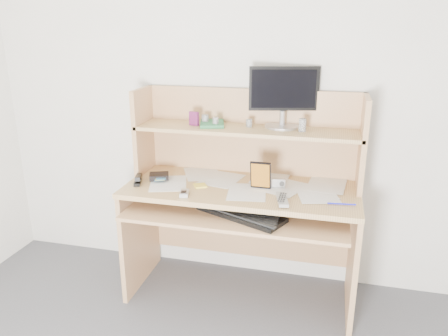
% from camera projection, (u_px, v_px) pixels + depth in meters
% --- Properties ---
extents(back_wall, '(3.60, 0.04, 2.50)m').
position_uv_depth(back_wall, '(253.00, 96.00, 2.77)').
color(back_wall, white).
rests_on(back_wall, floor).
extents(desk, '(1.40, 0.70, 1.30)m').
position_uv_depth(desk, '(244.00, 191.00, 2.73)').
color(desk, tan).
rests_on(desk, floor).
extents(paper_clutter, '(1.32, 0.54, 0.01)m').
position_uv_depth(paper_clutter, '(241.00, 186.00, 2.63)').
color(paper_clutter, white).
rests_on(paper_clutter, desk).
extents(keyboard, '(0.55, 0.38, 0.04)m').
position_uv_depth(keyboard, '(241.00, 213.00, 2.47)').
color(keyboard, black).
rests_on(keyboard, desk).
extents(tv_remote, '(0.09, 0.19, 0.02)m').
position_uv_depth(tv_remote, '(282.00, 199.00, 2.41)').
color(tv_remote, gray).
rests_on(tv_remote, paper_clutter).
extents(flip_phone, '(0.07, 0.10, 0.02)m').
position_uv_depth(flip_phone, '(184.00, 193.00, 2.50)').
color(flip_phone, '#AAABAD').
rests_on(flip_phone, paper_clutter).
extents(stapler, '(0.08, 0.15, 0.04)m').
position_uv_depth(stapler, '(138.00, 179.00, 2.69)').
color(stapler, black).
rests_on(stapler, paper_clutter).
extents(wallet, '(0.15, 0.13, 0.03)m').
position_uv_depth(wallet, '(159.00, 176.00, 2.76)').
color(wallet, black).
rests_on(wallet, paper_clutter).
extents(sticky_note_pad, '(0.10, 0.10, 0.01)m').
position_uv_depth(sticky_note_pad, '(200.00, 186.00, 2.64)').
color(sticky_note_pad, yellow).
rests_on(sticky_note_pad, desk).
extents(digital_camera, '(0.08, 0.04, 0.05)m').
position_uv_depth(digital_camera, '(278.00, 183.00, 2.62)').
color(digital_camera, '#ADADB0').
rests_on(digital_camera, paper_clutter).
extents(game_case, '(0.12, 0.02, 0.17)m').
position_uv_depth(game_case, '(261.00, 175.00, 2.56)').
color(game_case, black).
rests_on(game_case, paper_clutter).
extents(blue_pen, '(0.15, 0.02, 0.01)m').
position_uv_depth(blue_pen, '(342.00, 204.00, 2.36)').
color(blue_pen, '#1A1BC4').
rests_on(blue_pen, paper_clutter).
extents(card_box, '(0.07, 0.04, 0.09)m').
position_uv_depth(card_box, '(194.00, 119.00, 2.72)').
color(card_box, maroon).
rests_on(card_box, desk).
extents(shelf_book, '(0.19, 0.23, 0.02)m').
position_uv_depth(shelf_book, '(212.00, 124.00, 2.74)').
color(shelf_book, '#378A4D').
rests_on(shelf_book, desk).
extents(chip_stack_a, '(0.06, 0.06, 0.06)m').
position_uv_depth(chip_stack_a, '(205.00, 120.00, 2.75)').
color(chip_stack_a, black).
rests_on(chip_stack_a, desk).
extents(chip_stack_b, '(0.04, 0.04, 0.06)m').
position_uv_depth(chip_stack_b, '(216.00, 122.00, 2.69)').
color(chip_stack_b, white).
rests_on(chip_stack_b, desk).
extents(chip_stack_c, '(0.04, 0.04, 0.05)m').
position_uv_depth(chip_stack_c, '(249.00, 123.00, 2.69)').
color(chip_stack_c, black).
rests_on(chip_stack_c, desk).
extents(chip_stack_d, '(0.05, 0.05, 0.08)m').
position_uv_depth(chip_stack_d, '(302.00, 125.00, 2.57)').
color(chip_stack_d, white).
rests_on(chip_stack_d, desk).
extents(monitor, '(0.42, 0.21, 0.37)m').
position_uv_depth(monitor, '(284.00, 95.00, 2.64)').
color(monitor, '#B1B1B6').
rests_on(monitor, desk).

